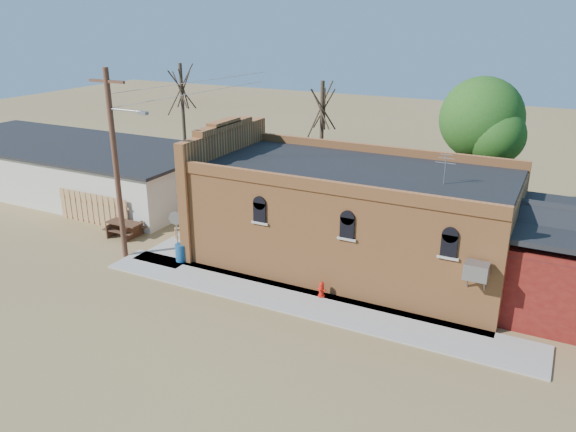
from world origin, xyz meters
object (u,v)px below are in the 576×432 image
at_px(picnic_table, 125,227).
at_px(fire_hydrant, 321,289).
at_px(brick_bar, 347,216).
at_px(trash_barrel, 181,252).
at_px(utility_pole, 116,162).
at_px(stop_sign, 176,223).

bearing_deg(picnic_table, fire_hydrant, -8.21).
distance_m(brick_bar, trash_barrel, 8.04).
height_order(fire_hydrant, trash_barrel, trash_barrel).
relative_size(fire_hydrant, picnic_table, 0.35).
bearing_deg(utility_pole, fire_hydrant, 2.34).
distance_m(stop_sign, trash_barrel, 1.52).
height_order(fire_hydrant, picnic_table, picnic_table).
bearing_deg(trash_barrel, picnic_table, 164.32).
height_order(trash_barrel, picnic_table, trash_barrel).
distance_m(utility_pole, fire_hydrant, 11.14).
distance_m(brick_bar, fire_hydrant, 4.35).
bearing_deg(utility_pole, brick_bar, 23.69).
bearing_deg(brick_bar, trash_barrel, -152.45).
relative_size(brick_bar, utility_pole, 1.82).
relative_size(utility_pole, stop_sign, 3.57).
height_order(utility_pole, picnic_table, utility_pole).
xyz_separation_m(utility_pole, stop_sign, (2.73, 0.60, -2.76)).
bearing_deg(stop_sign, utility_pole, -166.19).
bearing_deg(stop_sign, brick_bar, 29.08).
relative_size(fire_hydrant, stop_sign, 0.27).
distance_m(utility_pole, picnic_table, 5.06).
bearing_deg(brick_bar, stop_sign, -152.35).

